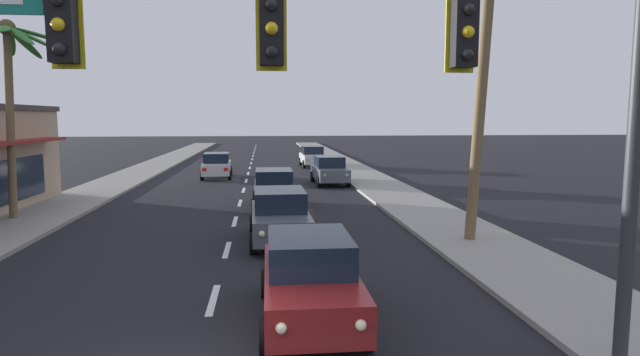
# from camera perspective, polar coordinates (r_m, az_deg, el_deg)

# --- Properties ---
(sidewalk_right) EXTENTS (3.20, 110.00, 0.14)m
(sidewalk_right) POSITION_cam_1_polar(r_m,az_deg,el_deg) (28.36, 7.48, -1.40)
(sidewalk_right) COLOR gray
(sidewalk_right) RESTS_ON ground
(sidewalk_left) EXTENTS (3.20, 110.00, 0.14)m
(sidewalk_left) POSITION_cam_1_polar(r_m,az_deg,el_deg) (28.99, -24.08, -1.74)
(sidewalk_left) COLOR gray
(sidewalk_left) RESTS_ON ground
(lane_markings) EXTENTS (4.28, 89.94, 0.01)m
(lane_markings) POSITION_cam_1_polar(r_m,az_deg,el_deg) (28.04, -7.50, -1.62)
(lane_markings) COLOR silver
(lane_markings) RESTS_ON ground
(traffic_signal_mast) EXTENTS (10.77, 0.41, 6.70)m
(traffic_signal_mast) POSITION_cam_1_polar(r_m,az_deg,el_deg) (7.42, 7.63, 12.36)
(traffic_signal_mast) COLOR #2D2D33
(traffic_signal_mast) RESTS_ON ground
(sedan_lead_at_stop_bar) EXTENTS (1.97, 4.46, 1.68)m
(sedan_lead_at_stop_bar) POSITION_cam_1_polar(r_m,az_deg,el_deg) (10.43, -1.13, -10.82)
(sedan_lead_at_stop_bar) COLOR maroon
(sedan_lead_at_stop_bar) RESTS_ON ground
(sedan_third_in_queue) EXTENTS (2.02, 4.48, 1.68)m
(sedan_third_in_queue) POSITION_cam_1_polar(r_m,az_deg,el_deg) (16.86, -4.41, -4.11)
(sedan_third_in_queue) COLOR #4C515B
(sedan_third_in_queue) RESTS_ON ground
(sedan_fifth_in_queue) EXTENTS (1.96, 4.45, 1.68)m
(sedan_fifth_in_queue) POSITION_cam_1_polar(r_m,az_deg,el_deg) (23.43, -5.04, -1.11)
(sedan_fifth_in_queue) COLOR black
(sedan_fifth_in_queue) RESTS_ON ground
(sedan_oncoming_far) EXTENTS (2.07, 4.50, 1.68)m
(sedan_oncoming_far) POSITION_cam_1_polar(r_m,az_deg,el_deg) (35.36, -11.20, 1.38)
(sedan_oncoming_far) COLOR silver
(sedan_oncoming_far) RESTS_ON ground
(sedan_parked_nearest_kerb) EXTENTS (2.07, 4.50, 1.68)m
(sedan_parked_nearest_kerb) POSITION_cam_1_polar(r_m,az_deg,el_deg) (43.00, -0.84, 2.41)
(sedan_parked_nearest_kerb) COLOR silver
(sedan_parked_nearest_kerb) RESTS_ON ground
(sedan_parked_mid_kerb) EXTENTS (2.07, 4.50, 1.68)m
(sedan_parked_mid_kerb) POSITION_cam_1_polar(r_m,az_deg,el_deg) (31.50, 1.05, 0.88)
(sedan_parked_mid_kerb) COLOR #4C515B
(sedan_parked_mid_kerb) RESTS_ON ground
(palm_left_second) EXTENTS (3.82, 3.87, 7.61)m
(palm_left_second) POSITION_cam_1_polar(r_m,az_deg,el_deg) (23.12, -30.78, 10.51)
(palm_left_second) COLOR brown
(palm_left_second) RESTS_ON ground
(palm_right_second) EXTENTS (3.44, 3.12, 9.63)m
(palm_right_second) POSITION_cam_1_polar(r_m,az_deg,el_deg) (17.28, 17.70, 14.98)
(palm_right_second) COLOR brown
(palm_right_second) RESTS_ON ground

